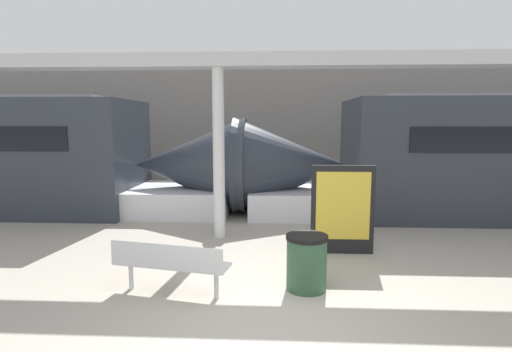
% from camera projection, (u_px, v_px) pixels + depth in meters
% --- Properties ---
extents(ground_plane, '(60.00, 60.00, 0.00)m').
position_uv_depth(ground_plane, '(273.00, 323.00, 5.00)').
color(ground_plane, '#A8A093').
extents(station_wall, '(56.00, 0.20, 5.00)m').
position_uv_depth(station_wall, '(276.00, 122.00, 15.88)').
color(station_wall, gray).
rests_on(station_wall, ground_plane).
extents(bench_near, '(1.76, 0.77, 0.80)m').
position_uv_depth(bench_near, '(170.00, 262.00, 5.73)').
color(bench_near, silver).
rests_on(bench_near, ground_plane).
extents(trash_bin, '(0.63, 0.63, 0.83)m').
position_uv_depth(trash_bin, '(307.00, 262.00, 5.97)').
color(trash_bin, '#2D5138').
rests_on(trash_bin, ground_plane).
extents(poster_board, '(1.19, 0.07, 1.70)m').
position_uv_depth(poster_board, '(343.00, 209.00, 7.54)').
color(poster_board, black).
rests_on(poster_board, ground_plane).
extents(support_column_near, '(0.25, 0.25, 3.62)m').
position_uv_depth(support_column_near, '(219.00, 155.00, 8.52)').
color(support_column_near, silver).
rests_on(support_column_near, ground_plane).
extents(canopy_beam, '(28.00, 0.60, 0.28)m').
position_uv_depth(canopy_beam, '(218.00, 61.00, 8.26)').
color(canopy_beam, '#B7B7BC').
rests_on(canopy_beam, support_column_near).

